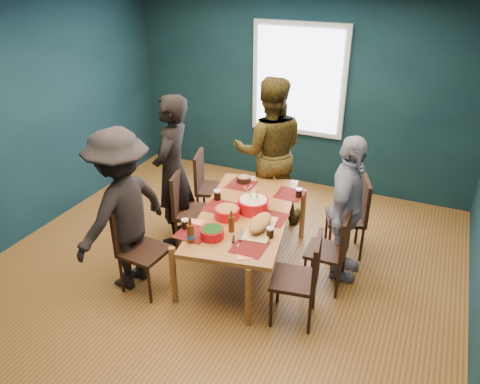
# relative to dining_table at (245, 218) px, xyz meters

# --- Properties ---
(room) EXTENTS (5.01, 5.01, 2.71)m
(room) POSITION_rel_dining_table_xyz_m (-0.20, 0.13, 0.75)
(room) COLOR olive
(room) RESTS_ON ground
(dining_table) EXTENTS (1.21, 1.94, 0.69)m
(dining_table) POSITION_rel_dining_table_xyz_m (0.00, 0.00, 0.00)
(dining_table) COLOR olive
(dining_table) RESTS_ON floor
(chair_left_far) EXTENTS (0.52, 0.52, 0.93)m
(chair_left_far) POSITION_rel_dining_table_xyz_m (-0.85, 0.76, -0.08)
(chair_left_far) COLOR black
(chair_left_far) RESTS_ON floor
(chair_left_mid) EXTENTS (0.53, 0.53, 0.95)m
(chair_left_mid) POSITION_rel_dining_table_xyz_m (-0.77, 0.11, -0.07)
(chair_left_mid) COLOR black
(chair_left_mid) RESTS_ON floor
(chair_left_near) EXTENTS (0.45, 0.45, 0.92)m
(chair_left_near) POSITION_rel_dining_table_xyz_m (-0.86, -0.75, -0.08)
(chair_left_near) COLOR black
(chair_left_near) RESTS_ON floor
(chair_right_far) EXTENTS (0.53, 0.53, 0.93)m
(chair_right_far) POSITION_rel_dining_table_xyz_m (1.01, 0.76, -0.08)
(chair_right_far) COLOR black
(chair_right_far) RESTS_ON floor
(chair_right_mid) EXTENTS (0.40, 0.40, 0.86)m
(chair_right_mid) POSITION_rel_dining_table_xyz_m (0.97, 0.04, -0.12)
(chair_right_mid) COLOR black
(chair_right_mid) RESTS_ON floor
(chair_right_near) EXTENTS (0.47, 0.47, 0.92)m
(chair_right_near) POSITION_rel_dining_table_xyz_m (0.83, -0.56, -0.09)
(chair_right_near) COLOR black
(chair_right_near) RESTS_ON floor
(person_far_left) EXTENTS (0.53, 0.71, 1.79)m
(person_far_left) POSITION_rel_dining_table_xyz_m (-0.99, 0.20, 0.27)
(person_far_left) COLOR black
(person_far_left) RESTS_ON floor
(person_back) EXTENTS (1.11, 1.00, 1.86)m
(person_back) POSITION_rel_dining_table_xyz_m (-0.16, 1.12, 0.31)
(person_back) COLOR black
(person_back) RESTS_ON floor
(person_right) EXTENTS (0.39, 0.93, 1.58)m
(person_right) POSITION_rel_dining_table_xyz_m (0.99, 0.30, 0.17)
(person_right) COLOR white
(person_right) RESTS_ON floor
(person_near_left) EXTENTS (0.82, 1.20, 1.70)m
(person_near_left) POSITION_rel_dining_table_xyz_m (-1.01, -0.73, 0.23)
(person_near_left) COLOR black
(person_near_left) RESTS_ON floor
(bowl_salad) EXTENTS (0.26, 0.26, 0.11)m
(bowl_salad) POSITION_rel_dining_table_xyz_m (-0.13, -0.17, 0.12)
(bowl_salad) COLOR red
(bowl_salad) RESTS_ON dining_table
(bowl_dumpling) EXTENTS (0.33, 0.33, 0.31)m
(bowl_dumpling) POSITION_rel_dining_table_xyz_m (0.06, 0.07, 0.14)
(bowl_dumpling) COLOR red
(bowl_dumpling) RESTS_ON dining_table
(bowl_herbs) EXTENTS (0.23, 0.23, 0.10)m
(bowl_herbs) POSITION_rel_dining_table_xyz_m (-0.09, -0.57, 0.12)
(bowl_herbs) COLOR red
(bowl_herbs) RESTS_ON dining_table
(cutting_board) EXTENTS (0.33, 0.63, 0.14)m
(cutting_board) POSITION_rel_dining_table_xyz_m (0.27, -0.26, 0.13)
(cutting_board) COLOR #D7BA74
(cutting_board) RESTS_ON dining_table
(small_bowl) EXTENTS (0.17, 0.17, 0.07)m
(small_bowl) POSITION_rel_dining_table_xyz_m (-0.31, 0.67, 0.10)
(small_bowl) COLOR black
(small_bowl) RESTS_ON dining_table
(beer_bottle_a) EXTENTS (0.07, 0.07, 0.26)m
(beer_bottle_a) POSITION_rel_dining_table_xyz_m (-0.24, -0.73, 0.16)
(beer_bottle_a) COLOR #4D250D
(beer_bottle_a) RESTS_ON dining_table
(beer_bottle_b) EXTENTS (0.06, 0.06, 0.23)m
(beer_bottle_b) POSITION_rel_dining_table_xyz_m (0.03, -0.40, 0.15)
(beer_bottle_b) COLOR #4D250D
(beer_bottle_b) RESTS_ON dining_table
(cola_glass_a) EXTENTS (0.07, 0.07, 0.10)m
(cola_glass_a) POSITION_rel_dining_table_xyz_m (-0.41, -0.54, 0.12)
(cola_glass_a) COLOR black
(cola_glass_a) RESTS_ON dining_table
(cola_glass_b) EXTENTS (0.08, 0.08, 0.10)m
(cola_glass_b) POSITION_rel_dining_table_xyz_m (0.41, -0.34, 0.12)
(cola_glass_b) COLOR black
(cola_glass_b) RESTS_ON dining_table
(cola_glass_c) EXTENTS (0.08, 0.08, 0.10)m
(cola_glass_c) POSITION_rel_dining_table_xyz_m (0.41, 0.56, 0.12)
(cola_glass_c) COLOR black
(cola_glass_c) RESTS_ON dining_table
(cola_glass_d) EXTENTS (0.08, 0.08, 0.11)m
(cola_glass_d) POSITION_rel_dining_table_xyz_m (-0.39, 0.14, 0.13)
(cola_glass_d) COLOR black
(cola_glass_d) RESTS_ON dining_table
(napkin_a) EXTENTS (0.19, 0.19, 0.00)m
(napkin_a) POSITION_rel_dining_table_xyz_m (0.37, 0.05, 0.07)
(napkin_a) COLOR #F78468
(napkin_a) RESTS_ON dining_table
(napkin_b) EXTENTS (0.16, 0.16, 0.00)m
(napkin_b) POSITION_rel_dining_table_xyz_m (-0.37, -0.41, 0.07)
(napkin_b) COLOR #F78468
(napkin_b) RESTS_ON dining_table
(napkin_c) EXTENTS (0.22, 0.22, 0.00)m
(napkin_c) POSITION_rel_dining_table_xyz_m (0.31, -0.71, 0.07)
(napkin_c) COLOR #F78468
(napkin_c) RESTS_ON dining_table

